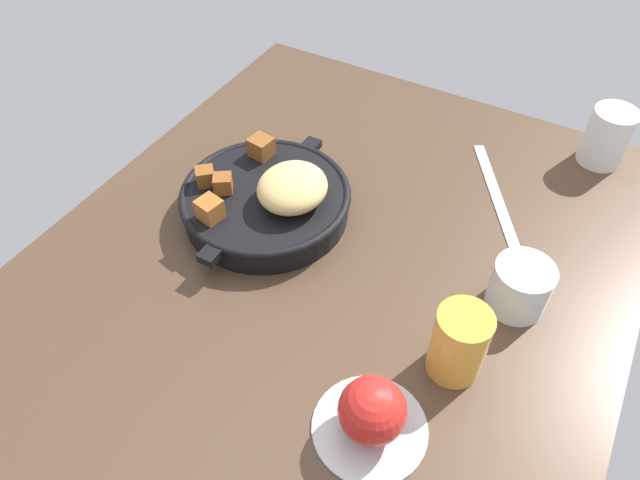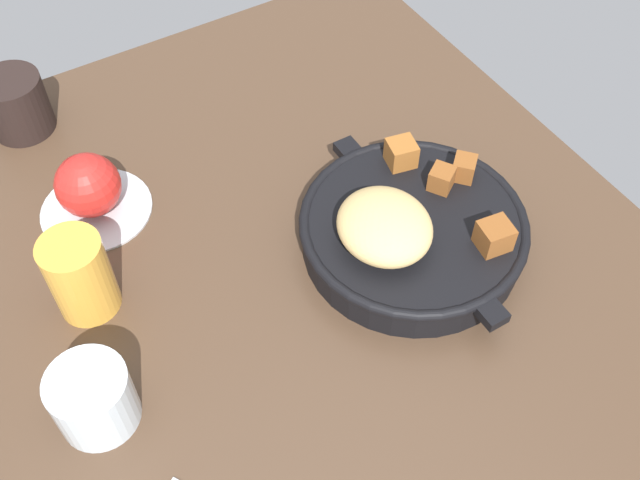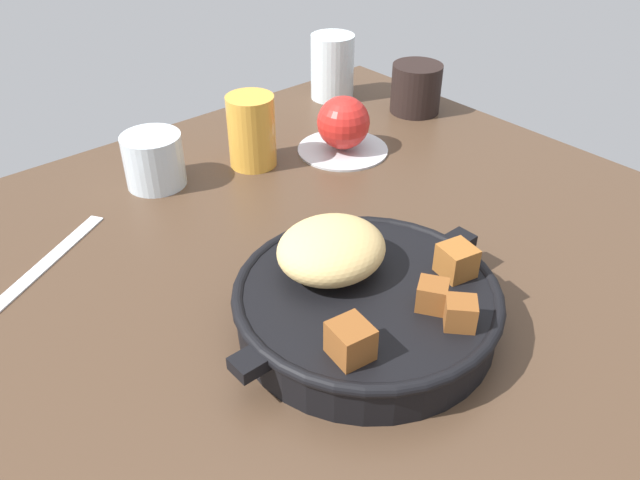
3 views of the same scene
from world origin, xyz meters
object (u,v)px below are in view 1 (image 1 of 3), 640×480
object	(u,v)px
cast_iron_skillet	(268,199)
juice_glass_amber	(459,343)
red_apple	(372,410)
water_glass_short	(520,287)
white_creamer_pitcher	(607,137)
butter_knife	(495,192)

from	to	relation	value
cast_iron_skillet	juice_glass_amber	distance (cm)	33.93
red_apple	water_glass_short	bearing A→B (deg)	160.41
red_apple	water_glass_short	xyz separation A→B (cm)	(-24.02, 8.55, -0.86)
cast_iron_skillet	water_glass_short	world-z (taller)	cast_iron_skillet
red_apple	white_creamer_pitcher	size ratio (longest dim) A/B	0.78
cast_iron_skillet	white_creamer_pitcher	distance (cm)	53.23
cast_iron_skillet	butter_knife	size ratio (longest dim) A/B	1.27
butter_knife	juice_glass_amber	distance (cm)	32.06
butter_knife	white_creamer_pitcher	world-z (taller)	white_creamer_pitcher
cast_iron_skillet	white_creamer_pitcher	xyz separation A→B (cm)	(-36.15, 39.04, 1.49)
red_apple	butter_knife	world-z (taller)	red_apple
water_glass_short	white_creamer_pitcher	bearing A→B (deg)	174.50
red_apple	white_creamer_pitcher	distance (cm)	59.80
red_apple	white_creamer_pitcher	world-z (taller)	white_creamer_pitcher
water_glass_short	red_apple	bearing A→B (deg)	-19.59
red_apple	juice_glass_amber	xyz separation A→B (cm)	(-11.61, 4.95, 0.54)
butter_knife	juice_glass_amber	size ratio (longest dim) A/B	2.39
white_creamer_pitcher	butter_knife	bearing A→B (deg)	-37.11
cast_iron_skillet	red_apple	world-z (taller)	cast_iron_skillet
white_creamer_pitcher	cast_iron_skillet	bearing A→B (deg)	-47.20
red_apple	butter_knife	bearing A→B (deg)	179.93
cast_iron_skillet	white_creamer_pitcher	bearing A→B (deg)	132.80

